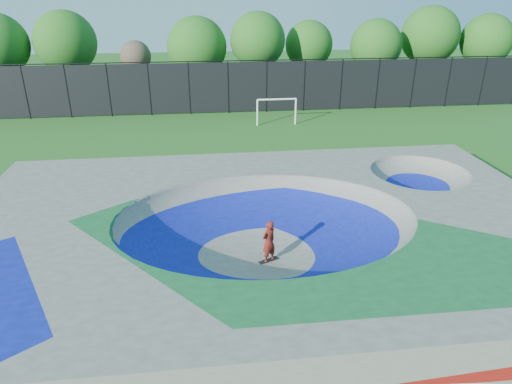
% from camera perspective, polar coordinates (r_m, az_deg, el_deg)
% --- Properties ---
extents(ground, '(120.00, 120.00, 0.00)m').
position_cam_1_polar(ground, '(17.21, 1.19, -7.41)').
color(ground, '#205618').
rests_on(ground, ground).
extents(skate_deck, '(22.00, 14.00, 1.50)m').
position_cam_1_polar(skate_deck, '(16.83, 1.21, -5.23)').
color(skate_deck, gray).
rests_on(skate_deck, ground).
extents(skater, '(0.71, 0.66, 1.62)m').
position_cam_1_polar(skater, '(16.20, 1.60, -6.24)').
color(skater, red).
rests_on(skater, ground).
extents(skateboard, '(0.80, 0.54, 0.05)m').
position_cam_1_polar(skateboard, '(16.61, 1.57, -8.58)').
color(skateboard, black).
rests_on(skateboard, ground).
extents(soccer_goal, '(2.89, 0.12, 1.91)m').
position_cam_1_polar(soccer_goal, '(33.02, 2.60, 10.61)').
color(soccer_goal, white).
rests_on(soccer_goal, ground).
extents(fence, '(48.09, 0.09, 4.04)m').
position_cam_1_polar(fence, '(36.25, -3.49, 13.06)').
color(fence, black).
rests_on(fence, ground).
extents(treeline, '(53.00, 6.85, 7.71)m').
position_cam_1_polar(treeline, '(41.01, -2.52, 18.11)').
color(treeline, '#423321').
rests_on(treeline, ground).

